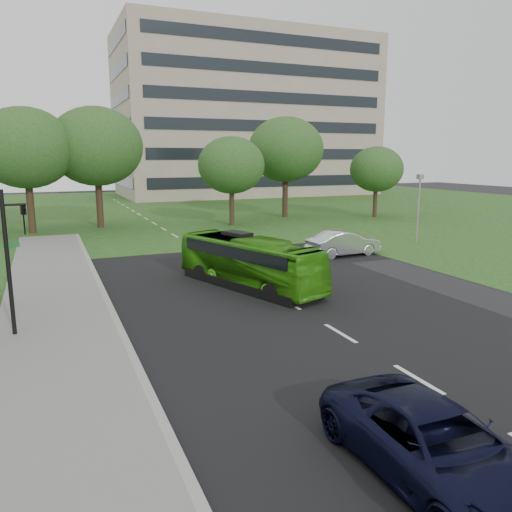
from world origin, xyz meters
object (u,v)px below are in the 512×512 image
Objects in this scene: bus at (249,262)px; traffic_light at (12,252)px; tree_park_d at (286,150)px; tree_park_e at (377,169)px; tree_park_b at (96,147)px; sedan at (343,243)px; tree_park_a at (25,148)px; suv at (435,444)px; camera_pole at (419,199)px; office_building at (245,117)px; tree_park_c at (231,165)px.

bus is 10.50m from traffic_light.
tree_park_e is (8.47, -3.67, -1.95)m from tree_park_d.
tree_park_b is 2.04× the size of traffic_light.
tree_park_a is at bearing 41.74° from sedan.
suv is 1.06× the size of camera_pole.
tree_park_d reaches higher than sedan.
bus is 14.99m from suv.
tree_park_d is 1.99× the size of traffic_light.
sedan is at bearing -56.47° from tree_park_b.
tree_park_e is (0.00, -35.77, -7.65)m from office_building.
office_building is 8.44× the size of sedan.
office_building is 3.89× the size of tree_park_b.
office_building reaches higher than bus.
sedan is 0.91× the size of suv.
tree_park_c is 8.27m from tree_park_d.
sedan is (-5.69, -19.86, -6.02)m from tree_park_d.
camera_pole reaches higher than bus.
traffic_light is at bearing 110.29° from sedan.
tree_park_d is 43.06m from suv.
tree_park_d is 36.86m from traffic_light.
tree_park_b is 2.17× the size of sedan.
traffic_light is at bearing -143.17° from tree_park_e.
sedan is (-14.16, -51.96, -11.72)m from office_building.
tree_park_e reaches higher than bus.
tree_park_c is at bearing 75.75° from suv.
sedan is 0.97× the size of camera_pole.
tree_park_d is at bearing 156.58° from tree_park_e.
bus is 1.80× the size of sedan.
tree_park_d reaches higher than traffic_light.
camera_pole is (18.16, 21.79, 2.43)m from suv.
suv is at bearing -78.55° from tree_park_a.
office_building is 3.99× the size of tree_park_d.
traffic_light is at bearing -118.31° from office_building.
office_building is 7.72× the size of suv.
tree_park_a is 26.23m from traffic_light.
tree_park_a reaches higher than tree_park_e.
tree_park_e is 1.41× the size of traffic_light.
tree_park_d reaches higher than camera_pole.
suv is at bearing -117.37° from bus.
tree_park_a reaches higher than suv.
traffic_light is (-32.30, -59.96, -9.53)m from office_building.
tree_park_d is at bearing 2.40° from tree_park_b.
tree_park_b reaches higher than tree_park_d.
suv is at bearing -124.61° from tree_park_e.
tree_park_b is at bearing 11.78° from tree_park_a.
tree_park_b is at bearing 81.33° from bus.
office_building reaches higher than sedan.
suv is at bearing 148.24° from sedan.
tree_park_e is at bearing -6.17° from tree_park_b.
tree_park_c is 1.62× the size of camera_pole.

